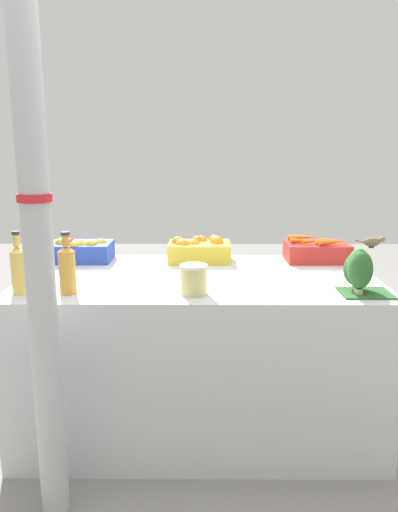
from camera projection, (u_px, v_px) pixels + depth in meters
ground_plane at (199, 422)px, 2.69m from camera, size 10.00×10.00×0.00m
market_table at (199, 351)px, 2.60m from camera, size 1.75×0.95×0.82m
support_pole at (37, 229)px, 1.80m from camera, size 0.12×0.12×2.32m
apple_crate at (80, 250)px, 2.81m from camera, size 0.35×0.24×0.14m
orange_crate at (199, 249)px, 2.82m from camera, size 0.35×0.24×0.14m
carrot_crate at (317, 251)px, 2.81m from camera, size 0.35×0.24×0.14m
broccoli_pile at (359, 270)px, 2.18m from camera, size 0.22×0.20×0.20m
juice_bottle_golden at (18, 268)px, 2.18m from camera, size 0.06×0.06×0.28m
juice_bottle_cloudy at (42, 271)px, 2.18m from camera, size 0.07×0.07×0.24m
juice_bottle_amber at (67, 268)px, 2.18m from camera, size 0.07×0.07×0.28m
pickle_jar at (194, 279)px, 2.18m from camera, size 0.12×0.12×0.13m
sparrow_bird at (373, 242)px, 2.16m from camera, size 0.14×0.04×0.05m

